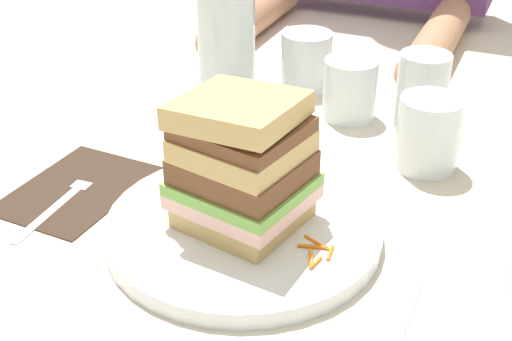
# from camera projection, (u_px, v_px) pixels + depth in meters

# --- Properties ---
(ground_plane) EXTENTS (3.00, 3.00, 0.00)m
(ground_plane) POSITION_uv_depth(u_px,v_px,m) (233.00, 233.00, 0.69)
(ground_plane) COLOR beige
(main_plate) EXTENTS (0.27, 0.27, 0.02)m
(main_plate) POSITION_uv_depth(u_px,v_px,m) (244.00, 227.00, 0.69)
(main_plate) COLOR white
(main_plate) RESTS_ON ground_plane
(sandwich) EXTENTS (0.13, 0.13, 0.13)m
(sandwich) POSITION_uv_depth(u_px,v_px,m) (243.00, 163.00, 0.65)
(sandwich) COLOR tan
(sandwich) RESTS_ON main_plate
(carrot_shred_0) EXTENTS (0.03, 0.01, 0.00)m
(carrot_shred_0) POSITION_uv_depth(u_px,v_px,m) (178.00, 196.00, 0.72)
(carrot_shred_0) COLOR orange
(carrot_shred_0) RESTS_ON main_plate
(carrot_shred_1) EXTENTS (0.01, 0.02, 0.00)m
(carrot_shred_1) POSITION_uv_depth(u_px,v_px,m) (172.00, 179.00, 0.75)
(carrot_shred_1) COLOR orange
(carrot_shred_1) RESTS_ON main_plate
(carrot_shred_2) EXTENTS (0.01, 0.02, 0.00)m
(carrot_shred_2) POSITION_uv_depth(u_px,v_px,m) (169.00, 192.00, 0.73)
(carrot_shred_2) COLOR orange
(carrot_shred_2) RESTS_ON main_plate
(carrot_shred_3) EXTENTS (0.01, 0.02, 0.00)m
(carrot_shred_3) POSITION_uv_depth(u_px,v_px,m) (184.00, 180.00, 0.74)
(carrot_shred_3) COLOR orange
(carrot_shred_3) RESTS_ON main_plate
(carrot_shred_4) EXTENTS (0.02, 0.02, 0.00)m
(carrot_shred_4) POSITION_uv_depth(u_px,v_px,m) (190.00, 183.00, 0.74)
(carrot_shred_4) COLOR orange
(carrot_shred_4) RESTS_ON main_plate
(carrot_shred_5) EXTENTS (0.03, 0.01, 0.00)m
(carrot_shred_5) POSITION_uv_depth(u_px,v_px,m) (177.00, 183.00, 0.74)
(carrot_shred_5) COLOR orange
(carrot_shred_5) RESTS_ON main_plate
(carrot_shred_6) EXTENTS (0.01, 0.03, 0.00)m
(carrot_shred_6) POSITION_uv_depth(u_px,v_px,m) (174.00, 190.00, 0.73)
(carrot_shred_6) COLOR orange
(carrot_shred_6) RESTS_ON main_plate
(carrot_shred_7) EXTENTS (0.02, 0.03, 0.00)m
(carrot_shred_7) POSITION_uv_depth(u_px,v_px,m) (191.00, 195.00, 0.72)
(carrot_shred_7) COLOR orange
(carrot_shred_7) RESTS_ON main_plate
(carrot_shred_8) EXTENTS (0.03, 0.01, 0.00)m
(carrot_shred_8) POSITION_uv_depth(u_px,v_px,m) (316.00, 242.00, 0.65)
(carrot_shred_8) COLOR orange
(carrot_shred_8) RESTS_ON main_plate
(carrot_shred_9) EXTENTS (0.01, 0.02, 0.00)m
(carrot_shred_9) POSITION_uv_depth(u_px,v_px,m) (330.00, 253.00, 0.63)
(carrot_shred_9) COLOR orange
(carrot_shred_9) RESTS_ON main_plate
(carrot_shred_10) EXTENTS (0.01, 0.02, 0.00)m
(carrot_shred_10) POSITION_uv_depth(u_px,v_px,m) (311.00, 258.00, 0.63)
(carrot_shred_10) COLOR orange
(carrot_shred_10) RESTS_ON main_plate
(carrot_shred_11) EXTENTS (0.03, 0.01, 0.00)m
(carrot_shred_11) POSITION_uv_depth(u_px,v_px,m) (313.00, 247.00, 0.64)
(carrot_shred_11) COLOR orange
(carrot_shred_11) RESTS_ON main_plate
(carrot_shred_12) EXTENTS (0.01, 0.02, 0.00)m
(carrot_shred_12) POSITION_uv_depth(u_px,v_px,m) (316.00, 263.00, 0.62)
(carrot_shred_12) COLOR orange
(carrot_shred_12) RESTS_ON main_plate
(napkin_dark) EXTENTS (0.13, 0.17, 0.00)m
(napkin_dark) POSITION_uv_depth(u_px,v_px,m) (77.00, 188.00, 0.76)
(napkin_dark) COLOR #38281E
(napkin_dark) RESTS_ON ground_plane
(fork) EXTENTS (0.02, 0.17, 0.00)m
(fork) POSITION_uv_depth(u_px,v_px,m) (65.00, 196.00, 0.74)
(fork) COLOR silver
(fork) RESTS_ON napkin_dark
(knife) EXTENTS (0.02, 0.20, 0.00)m
(knife) POSITION_uv_depth(u_px,v_px,m) (413.00, 285.00, 0.62)
(knife) COLOR silver
(knife) RESTS_ON ground_plane
(juice_glass) EXTENTS (0.07, 0.07, 0.09)m
(juice_glass) POSITION_uv_depth(u_px,v_px,m) (428.00, 138.00, 0.79)
(juice_glass) COLOR white
(juice_glass) RESTS_ON ground_plane
(empty_tumbler_0) EXTENTS (0.06, 0.06, 0.10)m
(empty_tumbler_0) POSITION_uv_depth(u_px,v_px,m) (422.00, 91.00, 0.87)
(empty_tumbler_0) COLOR silver
(empty_tumbler_0) RESTS_ON ground_plane
(empty_tumbler_1) EXTENTS (0.07, 0.07, 0.08)m
(empty_tumbler_1) POSITION_uv_depth(u_px,v_px,m) (306.00, 61.00, 0.99)
(empty_tumbler_1) COLOR silver
(empty_tumbler_1) RESTS_ON ground_plane
(empty_tumbler_2) EXTENTS (0.07, 0.07, 0.08)m
(empty_tumbler_2) POSITION_uv_depth(u_px,v_px,m) (350.00, 89.00, 0.90)
(empty_tumbler_2) COLOR silver
(empty_tumbler_2) RESTS_ON ground_plane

